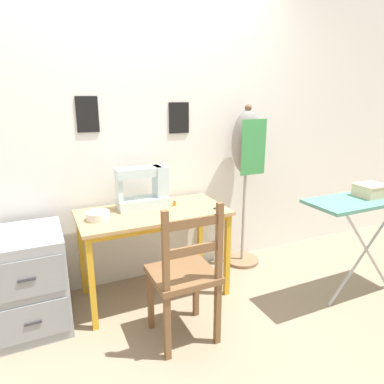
# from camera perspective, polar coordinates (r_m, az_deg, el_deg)

# --- Properties ---
(ground_plane) EXTENTS (14.00, 14.00, 0.00)m
(ground_plane) POSITION_cam_1_polar(r_m,az_deg,el_deg) (2.68, -4.01, -19.41)
(ground_plane) COLOR gray
(wall_back) EXTENTS (10.00, 0.06, 2.55)m
(wall_back) POSITION_cam_1_polar(r_m,az_deg,el_deg) (2.81, -9.17, 10.05)
(wall_back) COLOR silver
(wall_back) RESTS_ON ground_plane
(sewing_table) EXTENTS (1.11, 0.57, 0.70)m
(sewing_table) POSITION_cam_1_polar(r_m,az_deg,el_deg) (2.62, -6.37, -5.05)
(sewing_table) COLOR tan
(sewing_table) RESTS_ON ground_plane
(sewing_machine) EXTENTS (0.40, 0.18, 0.34)m
(sewing_machine) POSITION_cam_1_polar(r_m,az_deg,el_deg) (2.66, -7.79, 0.54)
(sewing_machine) COLOR silver
(sewing_machine) RESTS_ON sewing_table
(fabric_bowl) EXTENTS (0.16, 0.16, 0.06)m
(fabric_bowl) POSITION_cam_1_polar(r_m,az_deg,el_deg) (2.49, -15.39, -3.80)
(fabric_bowl) COLOR silver
(fabric_bowl) RESTS_ON sewing_table
(scissors) EXTENTS (0.11, 0.10, 0.01)m
(scissors) POSITION_cam_1_polar(r_m,az_deg,el_deg) (2.64, 4.40, -2.79)
(scissors) COLOR silver
(scissors) RESTS_ON sewing_table
(thread_spool_near_machine) EXTENTS (0.04, 0.04, 0.04)m
(thread_spool_near_machine) POSITION_cam_1_polar(r_m,az_deg,el_deg) (2.70, -2.96, -1.93)
(thread_spool_near_machine) COLOR orange
(thread_spool_near_machine) RESTS_ON sewing_table
(wooden_chair) EXTENTS (0.40, 0.38, 0.95)m
(wooden_chair) POSITION_cam_1_polar(r_m,az_deg,el_deg) (2.21, -1.24, -13.78)
(wooden_chair) COLOR brown
(wooden_chair) RESTS_ON ground_plane
(filing_cabinet) EXTENTS (0.46, 0.55, 0.68)m
(filing_cabinet) POSITION_cam_1_polar(r_m,az_deg,el_deg) (2.63, -25.40, -13.17)
(filing_cabinet) COLOR #93999E
(filing_cabinet) RESTS_ON ground_plane
(dress_form) EXTENTS (0.32, 0.32, 1.48)m
(dress_form) POSITION_cam_1_polar(r_m,az_deg,el_deg) (3.08, 9.06, 6.20)
(dress_form) COLOR #846647
(dress_form) RESTS_ON ground_plane
(ironing_board) EXTENTS (1.10, 0.35, 0.84)m
(ironing_board) POSITION_cam_1_polar(r_m,az_deg,el_deg) (2.87, 27.99, -1.55)
(ironing_board) COLOR #518E7A
(ironing_board) RESTS_ON ground_plane
(storage_box) EXTENTS (0.20, 0.18, 0.09)m
(storage_box) POSITION_cam_1_polar(r_m,az_deg,el_deg) (2.83, 27.60, 0.27)
(storage_box) COLOR beige
(storage_box) RESTS_ON ironing_board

